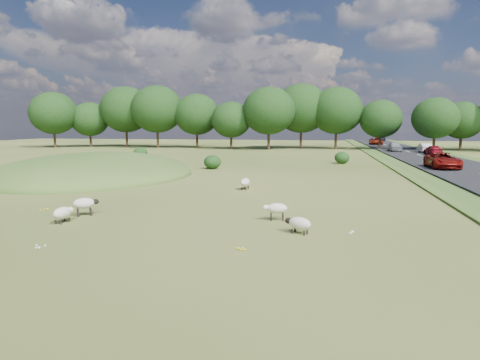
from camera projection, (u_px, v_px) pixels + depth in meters
name	position (u px, v px, depth m)	size (l,w,h in m)	color
ground	(250.00, 169.00, 41.90)	(160.00, 160.00, 0.00)	#384B17
mound	(95.00, 176.00, 36.28)	(16.00, 20.00, 4.00)	#33561E
road	(440.00, 162.00, 47.99)	(8.00, 150.00, 0.25)	black
treeline	(276.00, 112.00, 75.79)	(96.28, 14.66, 11.70)	black
shrubs	(217.00, 157.00, 48.35)	(26.47, 11.82, 1.49)	black
sheep_0	(299.00, 223.00, 16.99)	(1.20, 0.90, 0.67)	#BFB59E
sheep_1	(63.00, 213.00, 18.88)	(0.63, 1.25, 0.71)	#BFB59E
sheep_2	(245.00, 183.00, 28.55)	(0.67, 1.34, 0.76)	#BFB59E
sheep_3	(276.00, 208.00, 19.28)	(1.15, 0.62, 0.81)	#BFB59E
sheep_4	(85.00, 203.00, 20.31)	(1.17, 1.04, 0.87)	#BFB59E
car_1	(425.00, 148.00, 62.99)	(1.44, 4.13, 1.36)	silver
car_2	(433.00, 150.00, 58.19)	(1.74, 4.27, 1.24)	maroon
car_4	(376.00, 141.00, 88.39)	(2.38, 5.17, 1.44)	maroon
car_5	(381.00, 138.00, 107.96)	(1.79, 4.40, 1.28)	black
car_6	(443.00, 160.00, 40.15)	(2.45, 5.32, 1.48)	maroon
car_7	(395.00, 146.00, 65.97)	(1.72, 4.27, 1.46)	#9FA3A7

